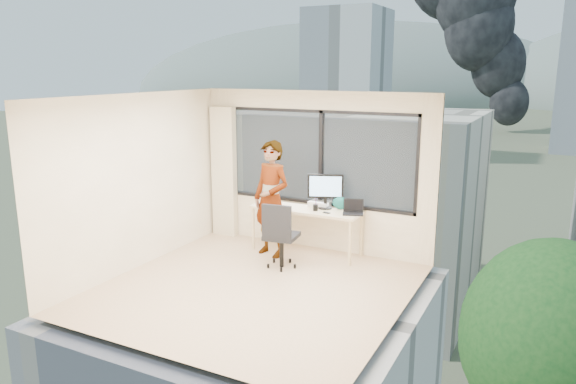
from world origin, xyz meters
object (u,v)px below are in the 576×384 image
Objects in this scene: person at (271,199)px; laptop at (353,208)px; game_console at (320,203)px; handbag at (340,203)px; chair at (282,234)px; desk at (306,230)px; monitor at (325,191)px.

person reaches higher than laptop.
handbag reaches higher than game_console.
game_console is at bearing 58.71° from person.
game_console is (0.20, 0.99, 0.27)m from chair.
handbag is (0.37, -0.04, 0.06)m from game_console.
desk is 0.72m from handbag.
monitor is (0.28, 0.11, 0.66)m from desk.
desk is at bearing -162.48° from handbag.
person is at bearing -168.44° from monitor.
game_console is (-0.13, 0.11, -0.24)m from monitor.
desk is at bearing 78.25° from chair.
laptop and handbag have the same top height.
person reaches higher than handbag.
person is 3.27× the size of monitor.
chair is 1.18m from laptop.
chair is 1.05m from game_console.
laptop is at bearing -36.76° from handbag.
person is at bearing -132.88° from game_console.
monitor is 0.57m from laptop.
desk is 0.97× the size of person.
laptop is (0.80, -0.02, 0.48)m from desk.
game_console is at bearing 57.79° from desk.
person is 1.10m from handbag.
chair reaches higher than laptop.
chair reaches higher than game_console.
monitor is 0.30m from handbag.
handbag is at bearing 43.62° from person.
chair reaches higher than handbag.
handbag is (0.56, 0.95, 0.33)m from chair.
desk is at bearing 159.98° from laptop.
person reaches higher than monitor.
chair is at bearing -98.09° from game_console.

